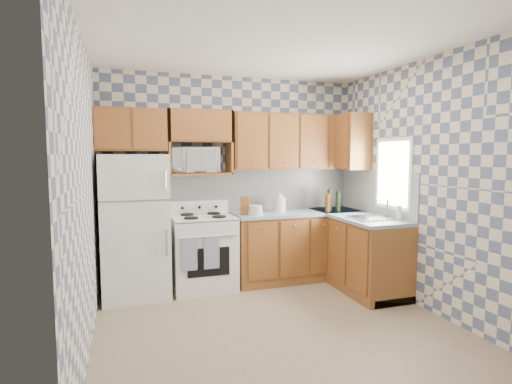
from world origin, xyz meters
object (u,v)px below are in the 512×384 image
stove_body (203,253)px  microwave (195,160)px  refrigerator (135,226)px  electric_kettle (280,204)px

stove_body → microwave: 1.18m
refrigerator → microwave: 1.09m
refrigerator → electric_kettle: bearing=2.8°
refrigerator → stove_body: refrigerator is taller
stove_body → microwave: microwave is taller
microwave → stove_body: bearing=-69.0°
refrigerator → microwave: (0.74, 0.21, 0.77)m
refrigerator → electric_kettle: 1.87m
refrigerator → electric_kettle: (1.86, 0.09, 0.18)m
refrigerator → microwave: size_ratio=2.89×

